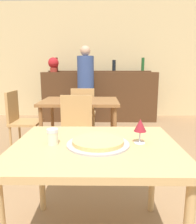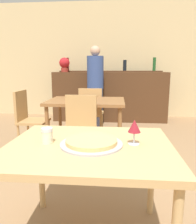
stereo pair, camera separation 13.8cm
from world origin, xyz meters
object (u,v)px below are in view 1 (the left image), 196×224
object	(u,v)px
pizza_tray	(98,142)
cheese_shaker	(53,137)
wine_glass	(140,126)
chair_far_side_front	(76,128)
chair_far_side_left	(20,117)
person_standing	(86,84)
chair_far_side_back	(83,110)
potted_plant	(53,64)

from	to	relation	value
pizza_tray	cheese_shaker	distance (m)	0.29
pizza_tray	wine_glass	size ratio (longest dim) A/B	2.48
chair_far_side_front	chair_far_side_left	distance (m)	1.03
pizza_tray	person_standing	xyz separation A→B (m)	(-0.30, 3.23, 0.15)
chair_far_side_back	person_standing	size ratio (longest dim) A/B	0.53
cheese_shaker	potted_plant	bearing A→B (deg)	101.73
cheese_shaker	pizza_tray	bearing A→B (deg)	-2.14
chair_far_side_back	potted_plant	size ratio (longest dim) A/B	2.70
pizza_tray	cheese_shaker	size ratio (longest dim) A/B	3.97
pizza_tray	potted_plant	xyz separation A→B (m)	(-1.07, 3.76, 0.57)
cheese_shaker	wine_glass	bearing A→B (deg)	2.86
wine_glass	chair_far_side_back	bearing A→B (deg)	103.54
pizza_tray	cheese_shaker	world-z (taller)	cheese_shaker
chair_far_side_back	cheese_shaker	xyz separation A→B (m)	(-0.01, -2.30, 0.27)
chair_far_side_left	person_standing	bearing A→B (deg)	-29.79
person_standing	potted_plant	xyz separation A→B (m)	(-0.77, 0.53, 0.41)
chair_far_side_left	wine_glass	size ratio (longest dim) A/B	5.57
person_standing	wine_glass	xyz separation A→B (m)	(0.57, -3.19, -0.06)
chair_far_side_front	cheese_shaker	distance (m)	1.21
chair_far_side_front	potted_plant	xyz separation A→B (m)	(-0.79, 2.57, 0.80)
chair_far_side_left	pizza_tray	world-z (taller)	chair_far_side_left
pizza_tray	person_standing	size ratio (longest dim) A/B	0.24
chair_far_side_front	potted_plant	distance (m)	2.81
pizza_tray	potted_plant	distance (m)	3.95
pizza_tray	cheese_shaker	bearing A→B (deg)	177.86
chair_far_side_back	wine_glass	world-z (taller)	chair_far_side_back
chair_far_side_back	cheese_shaker	size ratio (longest dim) A/B	8.93
wine_glass	person_standing	bearing A→B (deg)	100.05
chair_far_side_back	potted_plant	bearing A→B (deg)	-61.61
person_standing	pizza_tray	bearing A→B (deg)	-84.72
chair_far_side_left	chair_far_side_front	bearing A→B (deg)	-122.81
chair_far_side_back	cheese_shaker	distance (m)	2.31
chair_far_side_left	cheese_shaker	distance (m)	1.96
pizza_tray	potted_plant	bearing A→B (deg)	105.82
chair_far_side_front	chair_far_side_left	bearing A→B (deg)	147.19
chair_far_side_back	potted_plant	world-z (taller)	potted_plant
cheese_shaker	wine_glass	xyz separation A→B (m)	(0.55, 0.03, 0.06)
chair_far_side_front	person_standing	bearing A→B (deg)	90.53
person_standing	chair_far_side_back	bearing A→B (deg)	-88.82
chair_far_side_front	chair_far_side_left	world-z (taller)	same
chair_far_side_back	person_standing	distance (m)	1.00
chair_far_side_front	person_standing	distance (m)	2.08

